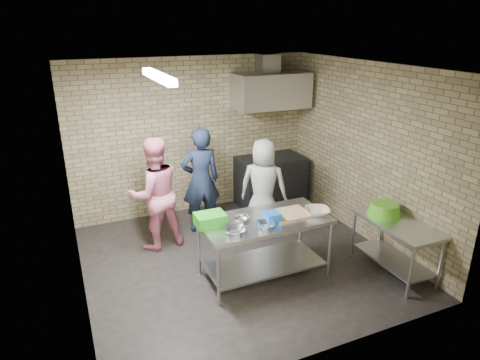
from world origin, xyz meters
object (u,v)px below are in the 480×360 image
blue_tub (272,217)px  bottle_red (269,93)px  bottle_green (288,92)px  woman_pink (155,194)px  stove (270,181)px  woman_white (263,186)px  side_counter (394,247)px  green_crate (210,219)px  man_navy (201,180)px  prep_table (264,247)px  green_basin (384,209)px

blue_tub → bottle_red: (1.20, 2.46, 1.13)m
bottle_green → woman_pink: 3.16m
stove → woman_pink: woman_pink is taller
woman_pink → woman_white: (1.69, -0.19, -0.08)m
side_counter → blue_tub: 1.76m
side_counter → woman_white: size_ratio=0.77×
green_crate → man_navy: (0.38, 1.50, -0.06)m
prep_table → woman_pink: bearing=129.2°
prep_table → green_basin: bearing=-13.1°
side_counter → prep_table: bearing=159.1°
side_counter → bottle_green: bearing=90.0°
bottle_green → man_navy: bottle_green is taller
green_crate → bottle_green: size_ratio=2.48×
woman_white → man_navy: bearing=11.4°
woman_pink → bottle_red: bearing=-164.7°
bottle_red → woman_white: size_ratio=0.12×
blue_tub → woman_pink: size_ratio=0.11×
stove → bottle_green: size_ratio=8.00×
prep_table → woman_pink: 1.82m
woman_pink → woman_white: woman_pink is taller
green_crate → woman_white: size_ratio=0.24×
green_crate → bottle_red: 3.17m
stove → bottle_green: (0.45, 0.24, 1.57)m
green_crate → bottle_red: size_ratio=2.07×
prep_table → bottle_green: size_ratio=11.17×
blue_tub → green_basin: 1.60m
green_crate → bottle_red: (1.95, 2.24, 1.12)m
blue_tub → man_navy: size_ratio=0.11×
bottle_green → stove: bearing=-151.9°
man_navy → stove: bearing=-158.5°
stove → blue_tub: bearing=-117.3°
side_counter → green_basin: (-0.02, 0.25, 0.46)m
blue_tub → bottle_red: 2.96m
stove → blue_tub: blue_tub is taller
prep_table → man_navy: (-0.32, 1.62, 0.44)m
green_basin → bottle_red: (-0.38, 2.74, 1.19)m
man_navy → woman_pink: 0.84m
green_basin → bottle_green: 2.98m
prep_table → bottle_red: bearing=62.2°
prep_table → green_crate: bearing=170.3°
green_basin → bottle_green: (0.02, 2.74, 1.18)m
blue_tub → green_basin: blue_tub is taller
green_crate → blue_tub: (0.75, -0.22, -0.01)m
prep_table → man_navy: size_ratio=0.98×
green_crate → bottle_green: bearing=43.7°
green_crate → woman_pink: woman_pink is taller
blue_tub → bottle_green: size_ratio=1.24×
side_counter → green_crate: (-2.35, 0.75, 0.54)m
green_basin → woman_pink: size_ratio=0.27×
prep_table → blue_tub: (0.05, -0.10, 0.48)m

